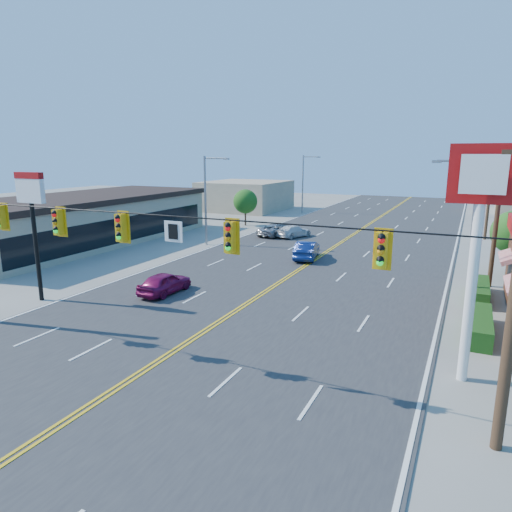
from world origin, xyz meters
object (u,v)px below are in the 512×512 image
at_px(car_white, 294,232).
at_px(pizza_hut_sign, 32,210).
at_px(car_silver, 275,231).
at_px(signal_span, 145,244).
at_px(kfc_pylon, 479,217).
at_px(car_magenta, 165,284).
at_px(car_blue, 307,251).

bearing_deg(car_white, pizza_hut_sign, 98.90).
xyz_separation_m(car_white, car_silver, (-1.97, -0.16, 0.01)).
xyz_separation_m(signal_span, kfc_pylon, (11.12, 4.00, 1.16)).
bearing_deg(car_magenta, car_silver, -83.58).
xyz_separation_m(car_magenta, car_silver, (-1.72, 20.79, -0.04)).
xyz_separation_m(kfc_pylon, car_white, (-16.04, 24.89, -5.45)).
distance_m(car_magenta, car_silver, 20.86).
xyz_separation_m(pizza_hut_sign, car_white, (5.96, 24.89, -4.59)).
height_order(signal_span, car_white, signal_span).
height_order(kfc_pylon, car_white, kfc_pylon).
bearing_deg(signal_span, car_blue, 91.64).
bearing_deg(car_silver, signal_span, 112.44).
xyz_separation_m(kfc_pylon, car_blue, (-11.70, 16.28, -5.34)).
relative_size(car_blue, car_white, 1.05).
xyz_separation_m(kfc_pylon, car_silver, (-18.00, 24.73, -5.44)).
bearing_deg(car_blue, car_magenta, 59.66).
height_order(pizza_hut_sign, car_silver, pizza_hut_sign).
bearing_deg(car_blue, signal_span, 81.68).
relative_size(kfc_pylon, car_white, 2.09).
bearing_deg(car_blue, car_silver, -63.23).
height_order(pizza_hut_sign, car_white, pizza_hut_sign).
relative_size(car_magenta, car_silver, 0.87).
xyz_separation_m(car_blue, car_white, (-4.34, 8.61, -0.12)).
bearing_deg(car_white, car_silver, 27.05).
height_order(signal_span, car_magenta, signal_span).
bearing_deg(pizza_hut_sign, car_silver, 80.82).
relative_size(car_blue, car_silver, 0.98).
relative_size(kfc_pylon, car_silver, 1.95).
relative_size(pizza_hut_sign, car_white, 1.69).
distance_m(car_blue, car_silver, 10.54).
height_order(signal_span, car_blue, signal_span).
relative_size(kfc_pylon, car_magenta, 2.25).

